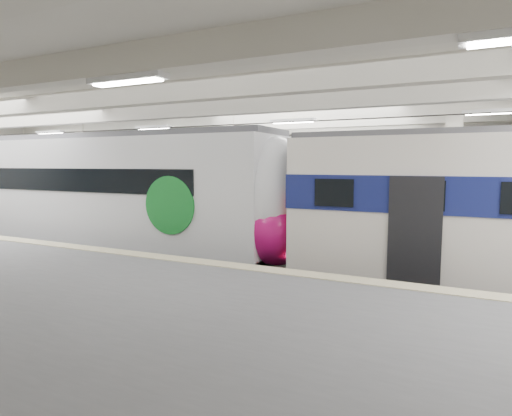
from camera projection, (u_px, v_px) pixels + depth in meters
The scene contains 3 objects.
station_hall at pixel (242, 173), 11.39m from camera, with size 36.00×24.00×5.75m.
modern_emu at pixel (142, 199), 15.21m from camera, with size 14.16×2.92×4.55m.
far_train at pixel (189, 190), 20.90m from camera, with size 13.16×2.98×4.22m.
Camera 1 is at (5.34, -11.85, 3.49)m, focal length 30.00 mm.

